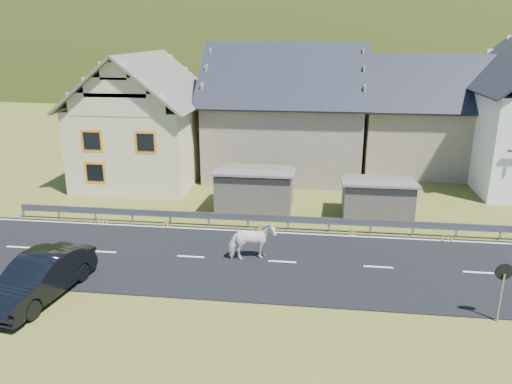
# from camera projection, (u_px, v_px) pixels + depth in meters

# --- Properties ---
(ground) EXTENTS (160.00, 160.00, 0.00)m
(ground) POSITION_uv_depth(u_px,v_px,m) (282.00, 263.00, 21.24)
(ground) COLOR #4B5119
(ground) RESTS_ON ground
(road) EXTENTS (60.00, 7.00, 0.04)m
(road) POSITION_uv_depth(u_px,v_px,m) (282.00, 262.00, 21.24)
(road) COLOR black
(road) RESTS_ON ground
(lane_markings) EXTENTS (60.00, 6.60, 0.01)m
(lane_markings) POSITION_uv_depth(u_px,v_px,m) (282.00, 262.00, 21.23)
(lane_markings) COLOR silver
(lane_markings) RESTS_ON road
(guardrail) EXTENTS (28.10, 0.09, 0.75)m
(guardrail) POSITION_uv_depth(u_px,v_px,m) (288.00, 220.00, 24.55)
(guardrail) COLOR #93969B
(guardrail) RESTS_ON ground
(shed_left) EXTENTS (4.30, 3.30, 2.40)m
(shed_left) POSITION_uv_depth(u_px,v_px,m) (255.00, 190.00, 27.29)
(shed_left) COLOR brown
(shed_left) RESTS_ON ground
(shed_right) EXTENTS (3.80, 2.90, 2.20)m
(shed_right) POSITION_uv_depth(u_px,v_px,m) (377.00, 200.00, 26.07)
(shed_right) COLOR brown
(shed_right) RESTS_ON ground
(house_cream) EXTENTS (7.80, 9.80, 8.30)m
(house_cream) POSITION_uv_depth(u_px,v_px,m) (144.00, 113.00, 32.44)
(house_cream) COLOR beige
(house_cream) RESTS_ON ground
(house_stone_a) EXTENTS (10.80, 9.80, 8.90)m
(house_stone_a) POSITION_uv_depth(u_px,v_px,m) (285.00, 105.00, 34.11)
(house_stone_a) COLOR gray
(house_stone_a) RESTS_ON ground
(house_stone_b) EXTENTS (9.80, 8.80, 8.10)m
(house_stone_b) POSITION_uv_depth(u_px,v_px,m) (430.00, 109.00, 34.93)
(house_stone_b) COLOR gray
(house_stone_b) RESTS_ON ground
(mountain) EXTENTS (440.00, 280.00, 260.00)m
(mountain) POSITION_uv_depth(u_px,v_px,m) (328.00, 110.00, 196.77)
(mountain) COLOR #243610
(mountain) RESTS_ON ground
(conifer_patch) EXTENTS (76.00, 50.00, 28.00)m
(conifer_patch) POSITION_uv_depth(u_px,v_px,m) (104.00, 45.00, 129.86)
(conifer_patch) COLOR black
(conifer_patch) RESTS_ON ground
(horse) EXTENTS (1.49, 2.13, 1.65)m
(horse) POSITION_uv_depth(u_px,v_px,m) (252.00, 241.00, 21.23)
(horse) COLOR white
(horse) RESTS_ON road
(car) EXTENTS (2.42, 5.07, 1.60)m
(car) POSITION_uv_depth(u_px,v_px,m) (39.00, 277.00, 18.25)
(car) COLOR black
(car) RESTS_ON ground
(traffic_mirror) EXTENTS (0.59, 0.19, 2.12)m
(traffic_mirror) POSITION_uv_depth(u_px,v_px,m) (503.00, 279.00, 16.52)
(traffic_mirror) COLOR #93969B
(traffic_mirror) RESTS_ON ground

